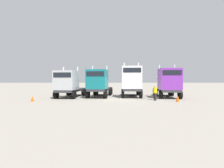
# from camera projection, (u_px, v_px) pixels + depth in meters

# --- Properties ---
(ground) EXTENTS (200.00, 200.00, 0.00)m
(ground) POSITION_uv_depth(u_px,v_px,m) (117.00, 99.00, 19.61)
(ground) COLOR gray
(semi_truck_silver) EXTENTS (3.20, 6.52, 3.93)m
(semi_truck_silver) POSITION_uv_depth(u_px,v_px,m) (69.00, 84.00, 20.69)
(semi_truck_silver) COLOR #333338
(semi_truck_silver) RESTS_ON ground
(semi_truck_teal) EXTENTS (3.25, 6.59, 4.09)m
(semi_truck_teal) POSITION_uv_depth(u_px,v_px,m) (99.00, 83.00, 21.12)
(semi_truck_teal) COLOR #333338
(semi_truck_teal) RESTS_ON ground
(semi_truck_white) EXTENTS (2.93, 6.19, 4.52)m
(semi_truck_white) POSITION_uv_depth(u_px,v_px,m) (131.00, 81.00, 21.31)
(semi_truck_white) COLOR #333338
(semi_truck_white) RESTS_ON ground
(semi_truck_purple) EXTENTS (3.05, 6.14, 4.20)m
(semi_truck_purple) POSITION_uv_depth(u_px,v_px,m) (168.00, 83.00, 20.51)
(semi_truck_purple) COLOR #333338
(semi_truck_purple) RESTS_ON ground
(visitor_in_hivis) EXTENTS (0.50, 0.50, 1.64)m
(visitor_in_hivis) POSITION_uv_depth(u_px,v_px,m) (155.00, 92.00, 18.00)
(visitor_in_hivis) COLOR #2B2B2B
(visitor_in_hivis) RESTS_ON ground
(traffic_cone_near) EXTENTS (0.36, 0.36, 0.59)m
(traffic_cone_near) POSITION_uv_depth(u_px,v_px,m) (32.00, 99.00, 17.08)
(traffic_cone_near) COLOR #F2590C
(traffic_cone_near) RESTS_ON ground
(traffic_cone_mid) EXTENTS (0.36, 0.36, 0.68)m
(traffic_cone_mid) POSITION_uv_depth(u_px,v_px,m) (178.00, 98.00, 16.90)
(traffic_cone_mid) COLOR #F2590C
(traffic_cone_mid) RESTS_ON ground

